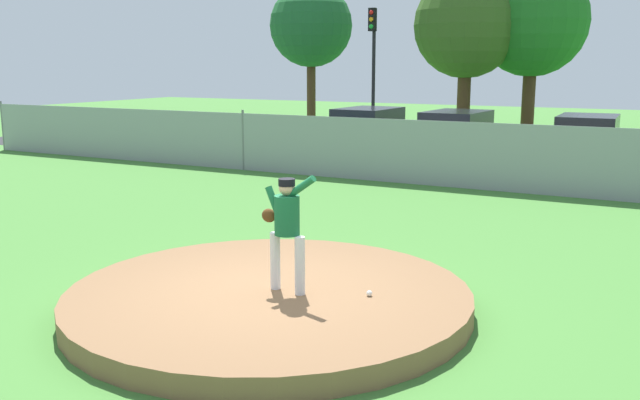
{
  "coord_description": "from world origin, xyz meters",
  "views": [
    {
      "loc": [
        4.62,
        -7.35,
        3.15
      ],
      "look_at": [
        -0.46,
        2.29,
        1.01
      ],
      "focal_mm": 39.11,
      "sensor_mm": 36.0,
      "label": 1
    }
  ],
  "objects_px": {
    "parked_car_champagne": "(586,145)",
    "traffic_light_near": "(373,52)",
    "pitcher_youth": "(286,222)",
    "baseball": "(369,293)",
    "parked_car_silver": "(456,138)",
    "parked_car_teal": "(368,133)"
  },
  "relations": [
    {
      "from": "parked_car_champagne",
      "to": "parked_car_silver",
      "type": "relative_size",
      "value": 0.92
    },
    {
      "from": "parked_car_silver",
      "to": "traffic_light_near",
      "type": "distance_m",
      "value": 7.25
    },
    {
      "from": "baseball",
      "to": "parked_car_teal",
      "type": "height_order",
      "value": "parked_car_teal"
    },
    {
      "from": "pitcher_youth",
      "to": "parked_car_silver",
      "type": "xyz_separation_m",
      "value": [
        -2.16,
        14.39,
        -0.38
      ]
    },
    {
      "from": "parked_car_silver",
      "to": "traffic_light_near",
      "type": "relative_size",
      "value": 0.85
    },
    {
      "from": "pitcher_youth",
      "to": "parked_car_silver",
      "type": "height_order",
      "value": "pitcher_youth"
    },
    {
      "from": "parked_car_champagne",
      "to": "traffic_light_near",
      "type": "height_order",
      "value": "traffic_light_near"
    },
    {
      "from": "parked_car_champagne",
      "to": "traffic_light_near",
      "type": "xyz_separation_m",
      "value": [
        -8.87,
        4.56,
        2.81
      ]
    },
    {
      "from": "parked_car_teal",
      "to": "parked_car_champagne",
      "type": "bearing_deg",
      "value": -1.31
    },
    {
      "from": "pitcher_youth",
      "to": "parked_car_teal",
      "type": "xyz_separation_m",
      "value": [
        -5.3,
        14.52,
        -0.38
      ]
    },
    {
      "from": "pitcher_youth",
      "to": "parked_car_champagne",
      "type": "xyz_separation_m",
      "value": [
        1.8,
        14.36,
        -0.38
      ]
    },
    {
      "from": "pitcher_youth",
      "to": "baseball",
      "type": "height_order",
      "value": "pitcher_youth"
    },
    {
      "from": "pitcher_youth",
      "to": "parked_car_teal",
      "type": "relative_size",
      "value": 0.34
    },
    {
      "from": "baseball",
      "to": "traffic_light_near",
      "type": "relative_size",
      "value": 0.01
    },
    {
      "from": "parked_car_teal",
      "to": "pitcher_youth",
      "type": "bearing_deg",
      "value": -69.93
    },
    {
      "from": "traffic_light_near",
      "to": "parked_car_champagne",
      "type": "bearing_deg",
      "value": -27.19
    },
    {
      "from": "parked_car_silver",
      "to": "traffic_light_near",
      "type": "xyz_separation_m",
      "value": [
        -4.91,
        4.53,
        2.8
      ]
    },
    {
      "from": "baseball",
      "to": "parked_car_teal",
      "type": "bearing_deg",
      "value": 113.99
    },
    {
      "from": "pitcher_youth",
      "to": "parked_car_teal",
      "type": "bearing_deg",
      "value": 110.07
    },
    {
      "from": "parked_car_champagne",
      "to": "parked_car_teal",
      "type": "xyz_separation_m",
      "value": [
        -7.1,
        0.16,
        0.0
      ]
    },
    {
      "from": "baseball",
      "to": "parked_car_champagne",
      "type": "xyz_separation_m",
      "value": [
        0.78,
        14.05,
        0.49
      ]
    },
    {
      "from": "pitcher_youth",
      "to": "traffic_light_near",
      "type": "relative_size",
      "value": 0.29
    }
  ]
}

